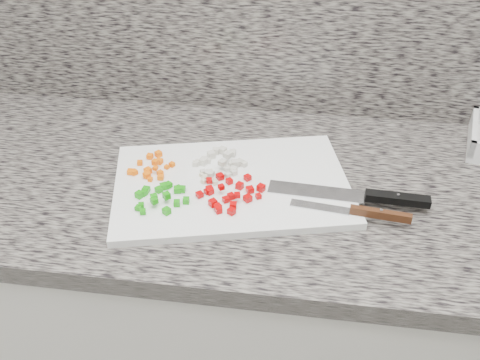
% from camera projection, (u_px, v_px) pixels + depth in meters
% --- Properties ---
extents(cabinet, '(3.92, 0.62, 0.86)m').
position_uv_depth(cabinet, '(275.00, 327.00, 1.38)').
color(cabinet, silver).
rests_on(cabinet, ground).
extents(countertop, '(3.96, 0.64, 0.04)m').
position_uv_depth(countertop, '(283.00, 187.00, 1.12)').
color(countertop, slate).
rests_on(countertop, cabinet).
extents(cutting_board, '(0.53, 0.42, 0.02)m').
position_uv_depth(cutting_board, '(232.00, 185.00, 1.08)').
color(cutting_board, white).
rests_on(cutting_board, countertop).
extents(carrot_pile, '(0.09, 0.10, 0.02)m').
position_uv_depth(carrot_pile, '(151.00, 168.00, 1.10)').
color(carrot_pile, '#FF6705').
rests_on(carrot_pile, cutting_board).
extents(onion_pile, '(0.12, 0.11, 0.02)m').
position_uv_depth(onion_pile, '(220.00, 161.00, 1.12)').
color(onion_pile, beige).
rests_on(onion_pile, cutting_board).
extents(green_pepper_pile, '(0.11, 0.10, 0.02)m').
position_uv_depth(green_pepper_pile, '(161.00, 196.00, 1.02)').
color(green_pepper_pile, '#18980D').
rests_on(green_pepper_pile, cutting_board).
extents(red_pepper_pile, '(0.13, 0.13, 0.02)m').
position_uv_depth(red_pepper_pile, '(229.00, 193.00, 1.03)').
color(red_pepper_pile, '#BE0204').
rests_on(red_pepper_pile, cutting_board).
extents(garlic_pile, '(0.05, 0.05, 0.01)m').
position_uv_depth(garlic_pile, '(209.00, 178.00, 1.08)').
color(garlic_pile, beige).
rests_on(garlic_pile, cutting_board).
extents(chef_knife, '(0.31, 0.05, 0.02)m').
position_uv_depth(chef_knife, '(369.00, 196.00, 1.03)').
color(chef_knife, silver).
rests_on(chef_knife, cutting_board).
extents(paring_knife, '(0.22, 0.04, 0.02)m').
position_uv_depth(paring_knife, '(365.00, 212.00, 0.99)').
color(paring_knife, silver).
rests_on(paring_knife, cutting_board).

